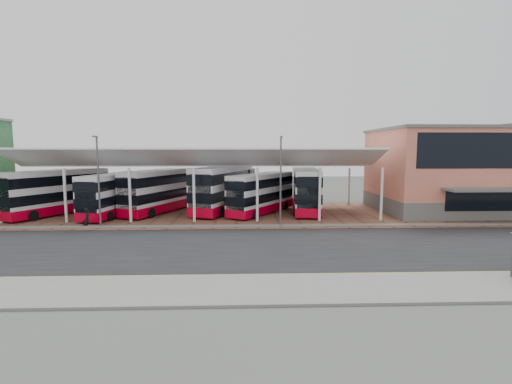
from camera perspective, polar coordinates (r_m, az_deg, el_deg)
ground at (r=27.37m, az=0.87°, el=-8.02°), size 140.00×140.00×0.00m
road at (r=26.41m, az=0.98°, el=-8.54°), size 120.00×14.00×0.02m
forecourt at (r=40.19m, az=2.80°, el=-3.31°), size 72.00×16.00×0.06m
sidewalk at (r=18.79m, az=2.28°, el=-14.69°), size 120.00×4.00×0.14m
north_kerb at (r=33.39m, az=0.34°, el=-5.25°), size 120.00×0.80×0.14m
yellow_line_near at (r=20.67m, az=1.86°, el=-12.81°), size 120.00×0.12×0.01m
yellow_line_far at (r=20.96m, az=1.80°, el=-12.54°), size 120.00×0.12×0.01m
canopy at (r=40.69m, az=-8.60°, el=4.91°), size 37.00×11.63×7.07m
terminal at (r=47.20m, az=29.09°, el=2.99°), size 18.40×14.40×9.25m
lamp_west at (r=35.20m, az=-23.09°, el=1.89°), size 0.16×0.90×8.07m
lamp_east at (r=33.01m, az=3.82°, el=2.13°), size 0.16×0.90×8.07m
bus_0 at (r=44.55m, az=-28.27°, el=-0.04°), size 7.55×11.36×4.71m
bus_1 at (r=41.66m, az=-20.80°, el=-0.33°), size 4.35×10.85×4.36m
bus_2 at (r=42.14m, az=-14.40°, el=0.16°), size 6.76×11.40×4.65m
bus_3 at (r=41.61m, az=-4.98°, el=0.49°), size 6.76×12.32×4.99m
bus_4 at (r=39.91m, az=0.87°, el=-0.24°), size 7.66×10.03×4.29m
bus_5 at (r=41.77m, az=7.62°, el=0.30°), size 3.85×11.68×4.72m
pedestrian at (r=36.41m, az=-24.56°, el=-3.55°), size 0.51×0.67×1.66m
suitcase at (r=36.58m, az=-24.76°, el=-4.40°), size 0.31×0.22×0.54m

